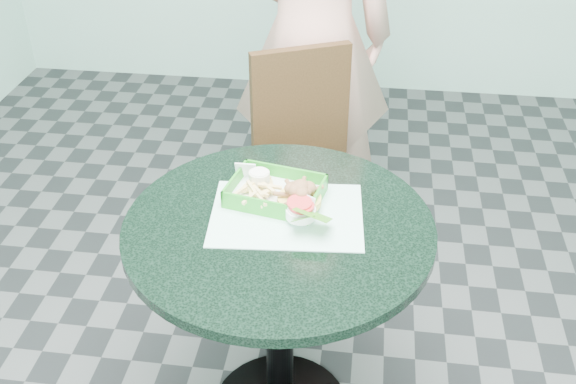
# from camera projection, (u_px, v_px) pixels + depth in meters

# --- Properties ---
(cafe_table) EXTENTS (0.83, 0.83, 0.75)m
(cafe_table) POSITION_uv_depth(u_px,v_px,m) (279.00, 277.00, 1.89)
(cafe_table) COLOR black
(cafe_table) RESTS_ON floor
(dining_chair) EXTENTS (0.37, 0.38, 0.93)m
(dining_chair) POSITION_uv_depth(u_px,v_px,m) (297.00, 158.00, 2.51)
(dining_chair) COLOR black
(dining_chair) RESTS_ON floor
(diner_person) EXTENTS (0.80, 0.58, 2.05)m
(diner_person) POSITION_uv_depth(u_px,v_px,m) (313.00, 0.00, 2.50)
(diner_person) COLOR #E8A391
(diner_person) RESTS_ON floor
(placemat) EXTENTS (0.43, 0.34, 0.00)m
(placemat) POSITION_uv_depth(u_px,v_px,m) (287.00, 221.00, 1.82)
(placemat) COLOR #ACE5D5
(placemat) RESTS_ON cafe_table
(food_basket) EXTENTS (0.25, 0.18, 0.05)m
(food_basket) POSITION_uv_depth(u_px,v_px,m) (276.00, 200.00, 1.87)
(food_basket) COLOR #1E901F
(food_basket) RESTS_ON placemat
(crab_sandwich) EXTENTS (0.12, 0.12, 0.07)m
(crab_sandwich) POSITION_uv_depth(u_px,v_px,m) (302.00, 196.00, 1.83)
(crab_sandwich) COLOR #E1BE52
(crab_sandwich) RESTS_ON food_basket
(fries_pile) EXTENTS (0.12, 0.13, 0.04)m
(fries_pile) POSITION_uv_depth(u_px,v_px,m) (257.00, 197.00, 1.85)
(fries_pile) COLOR #EED079
(fries_pile) RESTS_ON food_basket
(sauce_ramekin) EXTENTS (0.06, 0.06, 0.03)m
(sauce_ramekin) POSITION_uv_depth(u_px,v_px,m) (257.00, 184.00, 1.88)
(sauce_ramekin) COLOR silver
(sauce_ramekin) RESTS_ON food_basket
(garnish_cup) EXTENTS (0.12, 0.12, 0.05)m
(garnish_cup) POSITION_uv_depth(u_px,v_px,m) (310.00, 214.00, 1.78)
(garnish_cup) COLOR white
(garnish_cup) RESTS_ON food_basket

